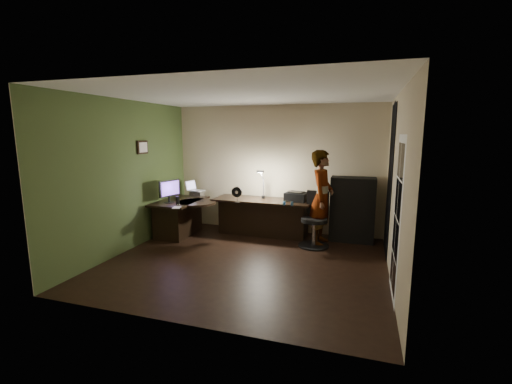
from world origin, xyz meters
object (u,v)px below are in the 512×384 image
(desk_left, at_px, (180,218))
(monitor, at_px, (169,195))
(desk_right, at_px, (262,217))
(office_chair, at_px, (314,220))
(cabinet, at_px, (352,209))
(person, at_px, (322,198))

(desk_left, distance_m, monitor, 0.59)
(desk_left, xyz_separation_m, desk_right, (1.64, 0.51, 0.01))
(office_chair, bearing_deg, monitor, -166.88)
(desk_left, height_order, cabinet, cabinet)
(desk_left, xyz_separation_m, person, (2.88, 0.31, 0.54))
(desk_left, relative_size, desk_right, 0.63)
(desk_right, height_order, person, person)
(office_chair, relative_size, person, 0.57)
(desk_left, distance_m, office_chair, 2.79)
(desk_left, bearing_deg, person, 5.49)
(desk_left, distance_m, desk_right, 1.72)
(monitor, bearing_deg, desk_left, 87.52)
(desk_left, relative_size, cabinet, 1.00)
(desk_right, bearing_deg, cabinet, 6.54)
(desk_left, height_order, office_chair, office_chair)
(office_chair, distance_m, person, 0.46)
(monitor, xyz_separation_m, office_chair, (2.87, 0.34, -0.38))
(office_chair, height_order, person, person)
(cabinet, height_order, person, person)
(desk_left, relative_size, person, 0.71)
(cabinet, xyz_separation_m, person, (-0.56, -0.36, 0.27))
(desk_left, height_order, monitor, monitor)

